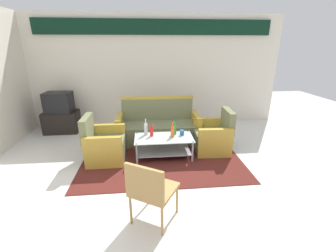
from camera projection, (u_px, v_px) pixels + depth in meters
ground_plane at (168, 185)px, 3.53m from camera, size 14.00×14.00×0.00m
wall_back at (157, 69)px, 5.89m from camera, size 6.52×0.19×2.80m
rug at (161, 155)px, 4.46m from camera, size 2.96×2.29×0.01m
couch at (158, 128)px, 5.06m from camera, size 1.80×0.75×0.96m
armchair_left at (104, 145)px, 4.22m from camera, size 0.70×0.76×0.85m
armchair_right at (213, 137)px, 4.60m from camera, size 0.74×0.80×0.85m
coffee_table at (164, 144)px, 4.33m from camera, size 1.10×0.60×0.40m
bottle_clear at (146, 129)px, 4.37m from camera, size 0.07×0.07×0.32m
bottle_green at (174, 129)px, 4.39m from camera, size 0.07×0.07×0.26m
bottle_red at (152, 131)px, 4.31m from camera, size 0.07×0.07×0.26m
bottle_orange at (173, 132)px, 4.25m from camera, size 0.07×0.07×0.29m
cup at (182, 133)px, 4.37m from camera, size 0.08×0.08×0.10m
tv_stand at (62, 122)px, 5.61m from camera, size 0.80×0.50×0.52m
television at (59, 102)px, 5.44m from camera, size 0.62×0.47×0.48m
wicker_chair at (150, 188)px, 2.61m from camera, size 0.66×0.66×0.84m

